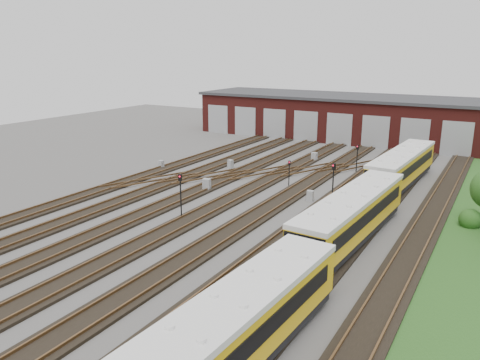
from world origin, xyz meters
The scene contains 14 objects.
ground centered at (0.00, 0.00, 0.00)m, with size 120.00×120.00×0.00m, color #454340.
track_network centered at (-0.17, 0.59, 0.11)m, with size 30.40×70.00×0.33m.
maintenance_shed centered at (-0.01, 39.97, 3.20)m, with size 51.00×12.50×6.35m.
metro_train centered at (10.00, 1.05, 1.91)m, with size 3.52×47.01×3.08m.
signal_mast_0 centered at (-2.95, -0.97, 2.27)m, with size 0.30×0.29×3.58m.
signal_mast_1 centered at (0.74, 11.23, 1.69)m, with size 0.25×0.23×2.63m.
signal_mast_2 centered at (5.86, 9.06, 2.20)m, with size 0.32×0.31×3.42m.
signal_mast_3 centered at (4.77, 19.84, 1.98)m, with size 0.26×0.25×3.09m.
relay_cabinet_0 centered at (-14.80, 11.00, 0.44)m, with size 0.53×0.44×0.88m, color #929597.
relay_cabinet_1 centered at (-8.05, 14.84, 0.48)m, with size 0.58×0.48×0.96m, color #929597.
relay_cabinet_2 centered at (-5.49, 6.33, 0.57)m, with size 0.69×0.57×1.14m, color #929597.
relay_cabinet_3 centered at (-1.24, 22.89, 0.52)m, with size 0.63×0.52×1.04m, color #929597.
relay_cabinet_4 centered at (4.12, 8.28, 0.46)m, with size 0.56×0.46×0.93m, color #929597.
bush_0 centered at (16.82, 8.42, 0.81)m, with size 1.61×1.61×1.61m, color #1F4814.
Camera 1 is at (18.45, -28.62, 12.72)m, focal length 35.00 mm.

